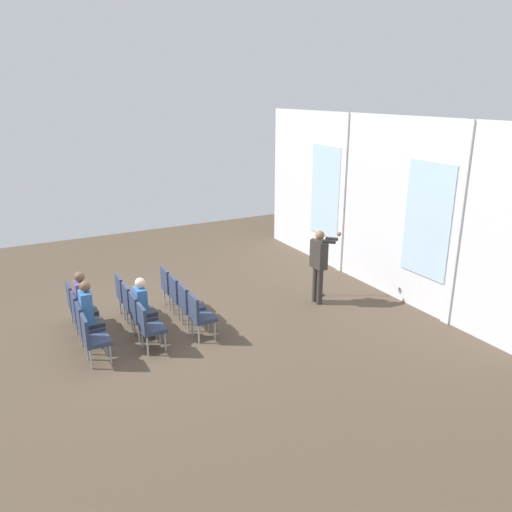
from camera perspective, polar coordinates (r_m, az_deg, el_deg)
ground_plane at (r=10.71m, az=-13.16°, el=-8.36°), size 15.52×15.52×0.00m
rear_partition at (r=12.70m, az=13.11°, el=5.92°), size 9.37×0.14×4.21m
speaker at (r=11.53m, az=7.20°, el=-0.60°), size 0.52×0.69×1.74m
mic_stand at (r=12.18m, az=7.14°, el=-2.95°), size 0.28×0.28×1.55m
chair_r0_c0 at (r=11.52m, az=-9.76°, el=-3.29°), size 0.46×0.44×0.94m
chair_r0_c1 at (r=11.00m, az=-8.77°, el=-4.29°), size 0.46×0.44×0.94m
chair_r0_c2 at (r=10.49m, az=-7.68°, el=-5.39°), size 0.46×0.44×0.94m
chair_r0_c3 at (r=9.98m, az=-6.48°, el=-6.59°), size 0.46×0.44×0.94m
chair_r1_c0 at (r=11.28m, az=-14.69°, el=-4.12°), size 0.46×0.44×0.94m
chair_r1_c1 at (r=10.74m, az=-13.93°, el=-5.19°), size 0.46×0.44×0.94m
chair_r1_c2 at (r=10.22m, az=-13.09°, el=-6.37°), size 0.46×0.44×0.94m
audience_r1_c2 at (r=10.17m, az=-12.70°, el=-5.39°), size 0.36×0.39×1.27m
chair_r1_c3 at (r=9.70m, az=-12.15°, el=-7.68°), size 0.46×0.44×0.94m
chair_r2_c0 at (r=11.12m, az=-19.81°, el=-4.95°), size 0.46×0.44×0.94m
chair_r2_c1 at (r=10.58m, az=-19.31°, el=-6.09°), size 0.46×0.44×0.94m
audience_r2_c1 at (r=10.50m, az=-19.02°, el=-4.87°), size 0.36×0.39×1.39m
chair_r2_c2 at (r=10.05m, az=-18.75°, el=-7.34°), size 0.46×0.44×0.94m
audience_r2_c2 at (r=9.96m, az=-18.44°, el=-6.06°), size 0.36×0.39×1.39m
chair_r2_c3 at (r=9.52m, az=-18.12°, el=-8.74°), size 0.46×0.44×0.94m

